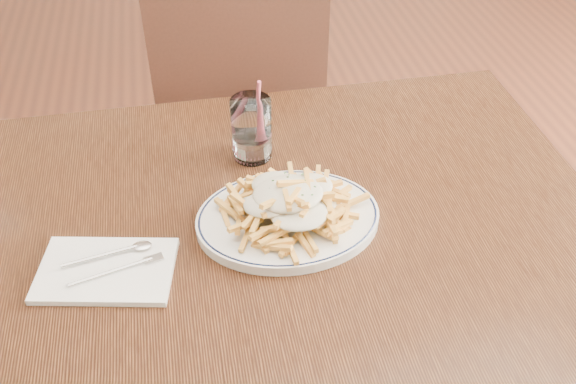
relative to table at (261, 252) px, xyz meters
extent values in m
cube|color=black|center=(0.00, 0.00, 0.06)|extent=(1.20, 0.80, 0.04)
cylinder|color=black|center=(-0.55, 0.35, -0.32)|extent=(0.05, 0.05, 0.71)
cylinder|color=black|center=(0.55, 0.35, -0.32)|extent=(0.05, 0.05, 0.71)
cube|color=black|center=(0.04, 0.80, -0.22)|extent=(0.46, 0.46, 0.04)
cube|color=black|center=(0.05, 0.60, 0.04)|extent=(0.44, 0.06, 0.48)
cylinder|color=black|center=(0.21, 1.00, -0.46)|extent=(0.04, 0.04, 0.43)
cylinder|color=black|center=(-0.16, 0.98, -0.46)|extent=(0.04, 0.04, 0.43)
cylinder|color=black|center=(0.23, 0.63, -0.46)|extent=(0.04, 0.04, 0.43)
cylinder|color=black|center=(-0.14, 0.61, -0.46)|extent=(0.04, 0.04, 0.43)
torus|color=black|center=(0.05, -0.02, 0.09)|extent=(0.33, 0.33, 0.01)
ellipsoid|color=beige|center=(0.05, -0.02, 0.15)|extent=(0.19, 0.16, 0.03)
cube|color=white|center=(-0.25, -0.07, 0.08)|extent=(0.23, 0.18, 0.01)
cylinder|color=white|center=(0.01, 0.18, 0.14)|extent=(0.08, 0.08, 0.12)
cylinder|color=white|center=(0.01, 0.18, 0.10)|extent=(0.07, 0.07, 0.04)
cylinder|color=#D45064|center=(0.03, 0.19, 0.16)|extent=(0.02, 0.04, 0.16)
camera|label=1|loc=(-0.10, -0.80, 0.83)|focal=40.00mm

